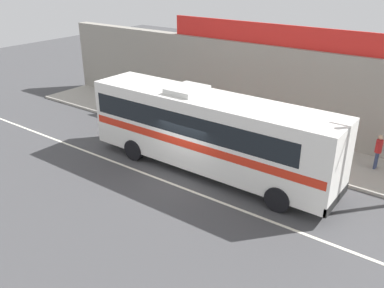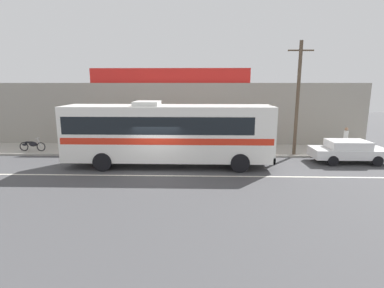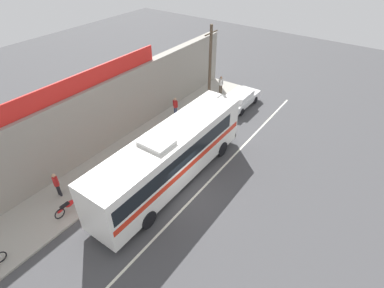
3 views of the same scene
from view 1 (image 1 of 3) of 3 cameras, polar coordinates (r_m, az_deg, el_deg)
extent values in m
plane|color=#444447|center=(18.38, -1.13, -4.63)|extent=(70.00, 70.00, 0.00)
cube|color=#A8A399|center=(22.28, 7.04, 0.73)|extent=(30.00, 3.60, 0.14)
cube|color=gray|center=(23.30, 10.00, 7.68)|extent=(30.00, 0.70, 4.80)
cube|color=red|center=(22.66, 10.57, 14.85)|extent=(12.20, 0.12, 1.10)
cube|color=silver|center=(17.83, -2.70, -5.60)|extent=(30.00, 0.14, 0.01)
cube|color=white|center=(18.09, 2.34, 1.86)|extent=(11.83, 2.46, 3.10)
cube|color=black|center=(18.14, 1.13, 3.80)|extent=(10.41, 2.48, 0.96)
cube|color=red|center=(18.20, 2.32, 0.98)|extent=(11.59, 2.47, 0.36)
cube|color=black|center=(15.67, 20.42, -1.56)|extent=(0.04, 2.21, 1.40)
cube|color=black|center=(16.50, 19.49, -7.26)|extent=(0.12, 2.46, 0.36)
cube|color=silver|center=(18.19, -0.68, 7.58)|extent=(1.40, 1.72, 0.24)
cylinder|color=black|center=(17.98, 15.02, -4.34)|extent=(1.04, 0.32, 1.04)
cylinder|color=black|center=(16.12, 11.89, -7.50)|extent=(1.04, 0.32, 1.04)
cylinder|color=black|center=(21.48, -3.84, 1.26)|extent=(1.04, 0.32, 1.04)
cylinder|color=black|center=(19.95, -8.05, -0.78)|extent=(1.04, 0.32, 1.04)
torus|color=black|center=(23.57, -3.08, 3.21)|extent=(0.62, 0.06, 0.62)
torus|color=black|center=(24.33, -5.34, 3.81)|extent=(0.62, 0.06, 0.62)
cylinder|color=silver|center=(23.52, -3.24, 3.93)|extent=(0.34, 0.04, 0.65)
cylinder|color=silver|center=(23.47, -3.45, 4.72)|extent=(0.03, 0.56, 0.03)
ellipsoid|color=red|center=(23.85, -4.12, 3.89)|extent=(0.56, 0.22, 0.34)
cube|color=black|center=(23.98, -4.65, 4.30)|extent=(0.52, 0.20, 0.10)
ellipsoid|color=red|center=(24.25, -5.24, 4.10)|extent=(0.36, 0.14, 0.16)
torus|color=black|center=(26.50, -10.66, 5.20)|extent=(0.62, 0.06, 0.62)
torus|color=black|center=(27.36, -12.40, 5.65)|extent=(0.62, 0.06, 0.62)
cylinder|color=silver|center=(26.46, -10.83, 5.85)|extent=(0.34, 0.04, 0.65)
cylinder|color=silver|center=(26.44, -11.03, 6.54)|extent=(0.03, 0.56, 0.03)
ellipsoid|color=black|center=(26.83, -11.49, 5.77)|extent=(0.56, 0.22, 0.34)
cube|color=black|center=(26.99, -11.91, 6.12)|extent=(0.52, 0.20, 0.10)
ellipsoid|color=black|center=(27.27, -12.34, 5.91)|extent=(0.36, 0.14, 0.16)
cylinder|color=black|center=(24.83, -1.17, 4.56)|extent=(0.13, 0.13, 0.81)
cylinder|color=black|center=(24.70, -1.43, 4.45)|extent=(0.13, 0.13, 0.81)
cylinder|color=red|center=(24.54, -1.31, 6.06)|extent=(0.30, 0.30, 0.60)
sphere|color=tan|center=(24.40, -1.32, 7.05)|extent=(0.22, 0.22, 0.22)
cylinder|color=red|center=(24.68, -1.03, 6.24)|extent=(0.08, 0.08, 0.56)
cylinder|color=red|center=(24.38, -1.60, 6.01)|extent=(0.08, 0.08, 0.56)
cylinder|color=navy|center=(20.55, 24.35, -1.99)|extent=(0.13, 0.13, 0.80)
cylinder|color=navy|center=(20.39, 24.23, -2.17)|extent=(0.13, 0.13, 0.80)
cylinder|color=red|center=(20.20, 24.62, -0.28)|extent=(0.30, 0.30, 0.60)
sphere|color=tan|center=(20.04, 24.83, 0.86)|extent=(0.22, 0.22, 0.22)
cylinder|color=red|center=(20.37, 24.77, -0.02)|extent=(0.08, 0.08, 0.55)
cylinder|color=red|center=(20.01, 24.50, -0.40)|extent=(0.08, 0.08, 0.55)
camera|label=2|loc=(9.07, -66.87, -18.54)|focal=28.12mm
camera|label=3|loc=(21.13, -46.52, 29.56)|focal=28.31mm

